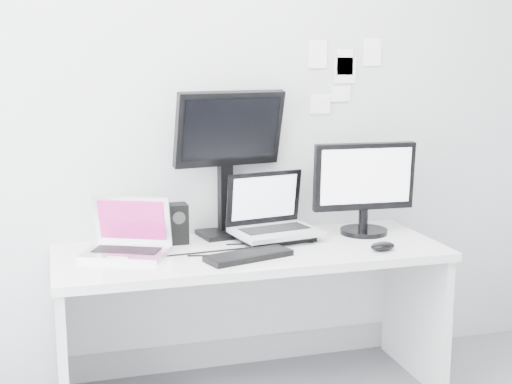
# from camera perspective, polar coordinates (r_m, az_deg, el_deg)

# --- Properties ---
(back_wall) EXTENTS (3.60, 0.00, 3.60)m
(back_wall) POSITION_cam_1_polar(r_m,az_deg,el_deg) (3.57, -1.97, 6.58)
(back_wall) COLOR #B6B9BB
(back_wall) RESTS_ON ground
(desk) EXTENTS (1.80, 0.70, 0.73)m
(desk) POSITION_cam_1_polar(r_m,az_deg,el_deg) (3.45, -0.42, -10.36)
(desk) COLOR white
(desk) RESTS_ON ground
(macbook) EXTENTS (0.44, 0.40, 0.27)m
(macbook) POSITION_cam_1_polar(r_m,az_deg,el_deg) (3.24, -10.42, -2.72)
(macbook) COLOR silver
(macbook) RESTS_ON desk
(speaker) EXTENTS (0.12, 0.12, 0.19)m
(speaker) POSITION_cam_1_polar(r_m,az_deg,el_deg) (3.43, -6.28, -2.51)
(speaker) COLOR black
(speaker) RESTS_ON desk
(dell_laptop) EXTENTS (0.45, 0.38, 0.33)m
(dell_laptop) POSITION_cam_1_polar(r_m,az_deg,el_deg) (3.44, 1.63, -1.21)
(dell_laptop) COLOR #B5B7BD
(dell_laptop) RESTS_ON desk
(rear_monitor) EXTENTS (0.57, 0.28, 0.74)m
(rear_monitor) POSITION_cam_1_polar(r_m,az_deg,el_deg) (3.51, -2.27, 2.41)
(rear_monitor) COLOR black
(rear_monitor) RESTS_ON desk
(samsung_monitor) EXTENTS (0.53, 0.26, 0.48)m
(samsung_monitor) POSITION_cam_1_polar(r_m,az_deg,el_deg) (3.60, 8.68, 0.39)
(samsung_monitor) COLOR black
(samsung_monitor) RESTS_ON desk
(keyboard) EXTENTS (0.42, 0.24, 0.03)m
(keyboard) POSITION_cam_1_polar(r_m,az_deg,el_deg) (3.17, -0.59, -5.10)
(keyboard) COLOR black
(keyboard) RESTS_ON desk
(mouse) EXTENTS (0.14, 0.10, 0.04)m
(mouse) POSITION_cam_1_polar(r_m,az_deg,el_deg) (3.35, 10.07, -4.28)
(mouse) COLOR black
(mouse) RESTS_ON desk
(wall_note_0) EXTENTS (0.10, 0.00, 0.14)m
(wall_note_0) POSITION_cam_1_polar(r_m,az_deg,el_deg) (3.69, 4.93, 10.89)
(wall_note_0) COLOR white
(wall_note_0) RESTS_ON back_wall
(wall_note_1) EXTENTS (0.09, 0.00, 0.13)m
(wall_note_1) POSITION_cam_1_polar(r_m,az_deg,el_deg) (3.75, 7.10, 10.23)
(wall_note_1) COLOR white
(wall_note_1) RESTS_ON back_wall
(wall_note_2) EXTENTS (0.10, 0.00, 0.14)m
(wall_note_2) POSITION_cam_1_polar(r_m,az_deg,el_deg) (3.81, 9.23, 10.93)
(wall_note_2) COLOR white
(wall_note_2) RESTS_ON back_wall
(wall_note_3) EXTENTS (0.11, 0.00, 0.08)m
(wall_note_3) POSITION_cam_1_polar(r_m,az_deg,el_deg) (3.74, 6.76, 7.79)
(wall_note_3) COLOR white
(wall_note_3) RESTS_ON back_wall
(wall_note_4) EXTENTS (0.11, 0.00, 0.10)m
(wall_note_4) POSITION_cam_1_polar(r_m,az_deg,el_deg) (3.71, 5.15, 7.01)
(wall_note_4) COLOR white
(wall_note_4) RESTS_ON back_wall
(wall_note_5) EXTENTS (0.12, 0.00, 0.13)m
(wall_note_5) POSITION_cam_1_polar(r_m,az_deg,el_deg) (3.75, 7.10, 9.60)
(wall_note_5) COLOR white
(wall_note_5) RESTS_ON back_wall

